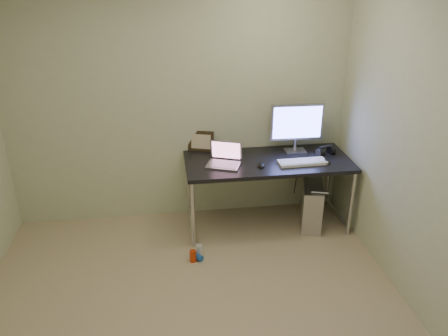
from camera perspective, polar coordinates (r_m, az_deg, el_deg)
floor at (r=3.60m, az=-3.71°, el=-19.80°), size 3.50×3.50×0.00m
wall_back at (r=4.51m, az=-5.94°, el=8.14°), size 3.50×0.02×2.50m
wall_right at (r=3.43m, az=26.17°, el=0.31°), size 0.02×3.50×2.50m
desk at (r=4.48m, az=5.73°, el=0.18°), size 1.68×0.73×0.75m
tower_computer at (r=4.72m, az=11.39°, el=-4.83°), size 0.32×0.49×0.50m
cable_a at (r=4.98m, az=9.50°, el=-0.94°), size 0.01×0.16×0.69m
cable_b at (r=4.99m, az=10.54°, el=-1.18°), size 0.02×0.11×0.71m
can_red at (r=4.19m, az=-4.07°, el=-11.40°), size 0.07×0.07×0.12m
can_white at (r=4.26m, az=-3.26°, el=-10.67°), size 0.08×0.08×0.11m
can_blue at (r=4.22m, az=-3.50°, el=-11.50°), size 0.12×0.12×0.06m
laptop at (r=4.31m, az=0.05°, el=1.16°), size 0.39×0.36×0.22m
monitor at (r=4.59m, az=9.49°, el=5.65°), size 0.55×0.17×0.52m
keyboard at (r=4.41m, az=10.20°, el=0.75°), size 0.48×0.17×0.03m
mouse_right at (r=4.47m, az=13.20°, el=0.91°), size 0.11×0.14×0.04m
mouse_left at (r=4.29m, az=4.83°, el=0.44°), size 0.08×0.12×0.04m
headphones at (r=4.67m, az=13.14°, el=2.12°), size 0.20×0.12×0.12m
picture_frame at (r=4.62m, az=-3.04°, el=3.52°), size 0.28×0.16×0.22m
webcam at (r=4.62m, az=0.35°, el=3.21°), size 0.04×0.04×0.11m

